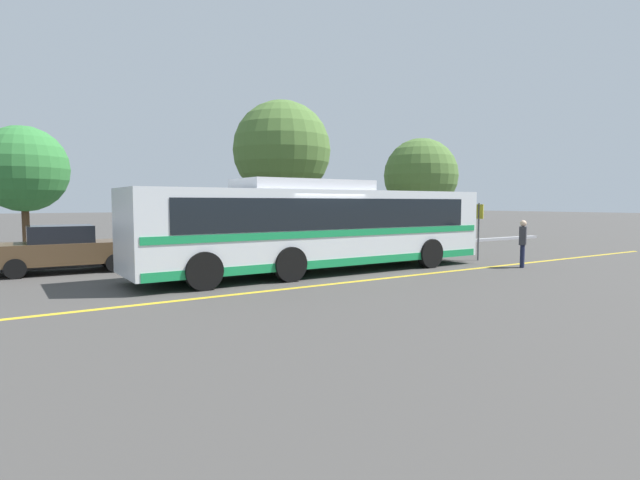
# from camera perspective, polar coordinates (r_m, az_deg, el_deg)

# --- Properties ---
(ground_plane) EXTENTS (220.00, 220.00, 0.00)m
(ground_plane) POSITION_cam_1_polar(r_m,az_deg,el_deg) (15.83, -0.95, -3.85)
(ground_plane) COLOR #423F3D
(lane_strip_0) EXTENTS (32.08, 0.20, 0.01)m
(lane_strip_0) POSITION_cam_1_polar(r_m,az_deg,el_deg) (14.39, 4.81, -4.67)
(lane_strip_0) COLOR gold
(lane_strip_0) RESTS_ON ground_plane
(curb_strip) EXTENTS (40.08, 0.36, 0.15)m
(curb_strip) POSITION_cam_1_polar(r_m,az_deg,el_deg) (21.10, -8.47, -1.65)
(curb_strip) COLOR #99999E
(curb_strip) RESTS_ON ground_plane
(transit_bus) EXTENTS (12.41, 2.70, 2.95)m
(transit_bus) POSITION_cam_1_polar(r_m,az_deg,el_deg) (16.01, -0.05, 1.68)
(transit_bus) COLOR silver
(transit_bus) RESTS_ON ground_plane
(parked_car_1) EXTENTS (4.51, 2.00, 1.51)m
(parked_car_1) POSITION_cam_1_polar(r_m,az_deg,el_deg) (18.02, -27.22, -0.91)
(parked_car_1) COLOR #4C3823
(parked_car_1) RESTS_ON ground_plane
(parked_car_2) EXTENTS (4.65, 1.98, 1.42)m
(parked_car_2) POSITION_cam_1_polar(r_m,az_deg,el_deg) (20.11, -8.44, -0.09)
(parked_car_2) COLOR #4C3823
(parked_car_2) RESTS_ON ground_plane
(parked_car_3) EXTENTS (4.39, 2.30, 1.48)m
(parked_car_3) POSITION_cam_1_polar(r_m,az_deg,el_deg) (22.70, 5.13, 0.48)
(parked_car_3) COLOR olive
(parked_car_3) RESTS_ON ground_plane
(pedestrian_0) EXTENTS (0.47, 0.40, 1.64)m
(pedestrian_0) POSITION_cam_1_polar(r_m,az_deg,el_deg) (18.55, 22.16, -0.09)
(pedestrian_0) COLOR #191E38
(pedestrian_0) RESTS_ON ground_plane
(bus_stop_sign) EXTENTS (0.07, 0.40, 2.23)m
(bus_stop_sign) POSITION_cam_1_polar(r_m,az_deg,el_deg) (20.25, 17.68, 1.74)
(bus_stop_sign) COLOR #59595E
(bus_stop_sign) RESTS_ON ground_plane
(tree_0) EXTENTS (4.65, 4.65, 6.29)m
(tree_0) POSITION_cam_1_polar(r_m,az_deg,el_deg) (32.35, 11.44, 7.25)
(tree_0) COLOR #513823
(tree_0) RESTS_ON ground_plane
(tree_1) EXTENTS (5.04, 5.04, 7.47)m
(tree_1) POSITION_cam_1_polar(r_m,az_deg,el_deg) (26.19, -4.39, 10.20)
(tree_1) COLOR #513823
(tree_1) RESTS_ON ground_plane
(tree_2) EXTENTS (3.40, 3.40, 5.28)m
(tree_2) POSITION_cam_1_polar(r_m,az_deg,el_deg) (23.22, -30.79, 6.97)
(tree_2) COLOR #513823
(tree_2) RESTS_ON ground_plane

